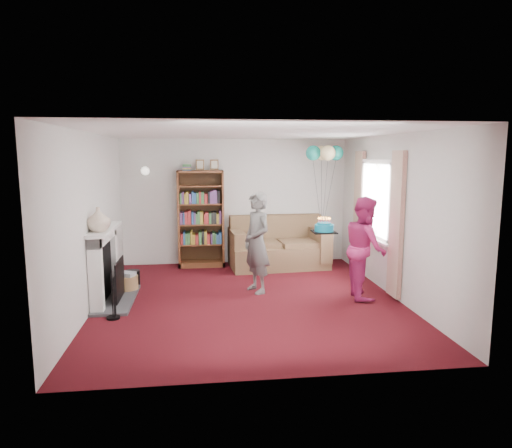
{
  "coord_description": "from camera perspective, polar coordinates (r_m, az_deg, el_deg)",
  "views": [
    {
      "loc": [
        -0.71,
        -6.65,
        2.18
      ],
      "look_at": [
        0.18,
        0.6,
        1.08
      ],
      "focal_mm": 32.0,
      "sensor_mm": 36.0,
      "label": 1
    }
  ],
  "objects": [
    {
      "name": "balloons",
      "position": [
        8.79,
        8.57,
        8.77
      ],
      "size": [
        0.72,
        0.72,
        1.67
      ],
      "color": "#3F3F3F",
      "rests_on": "ground"
    },
    {
      "name": "birthday_cake",
      "position": [
        6.9,
        8.51,
        -0.51
      ],
      "size": [
        0.34,
        0.34,
        0.22
      ],
      "rotation": [
        0.0,
        0.0,
        -0.01
      ],
      "color": "black",
      "rests_on": "ground"
    },
    {
      "name": "window_bay",
      "position": [
        7.87,
        14.76,
        1.19
      ],
      "size": [
        0.14,
        2.02,
        2.2
      ],
      "color": "white",
      "rests_on": "ground"
    },
    {
      "name": "wall_back",
      "position": [
        9.23,
        -2.59,
        2.82
      ],
      "size": [
        4.5,
        0.02,
        2.5
      ],
      "primitive_type": "cube",
      "color": "silver",
      "rests_on": "ground"
    },
    {
      "name": "wall_right",
      "position": [
        7.34,
        16.9,
        0.95
      ],
      "size": [
        0.02,
        5.0,
        2.5
      ],
      "primitive_type": "cube",
      "color": "silver",
      "rests_on": "ground"
    },
    {
      "name": "person_magenta",
      "position": [
        7.19,
        13.47,
        -2.86
      ],
      "size": [
        0.67,
        0.82,
        1.56
      ],
      "primitive_type": "imported",
      "rotation": [
        0.0,
        0.0,
        1.46
      ],
      "color": "#AF235F",
      "rests_on": "ground"
    },
    {
      "name": "ceiling",
      "position": [
        6.69,
        -0.96,
        11.38
      ],
      "size": [
        4.5,
        5.0,
        0.01
      ],
      "primitive_type": "cube",
      "color": "white",
      "rests_on": "wall_back"
    },
    {
      "name": "person_striped",
      "position": [
        7.25,
        0.12,
        -2.34
      ],
      "size": [
        0.59,
        0.69,
        1.61
      ],
      "primitive_type": "imported",
      "rotation": [
        0.0,
        0.0,
        -1.15
      ],
      "color": "black",
      "rests_on": "ground"
    },
    {
      "name": "wall_left",
      "position": [
        6.89,
        -19.96,
        0.32
      ],
      "size": [
        0.02,
        5.0,
        2.5
      ],
      "primitive_type": "cube",
      "color": "silver",
      "rests_on": "ground"
    },
    {
      "name": "mantel_vase",
      "position": [
        6.71,
        -19.1,
        0.55
      ],
      "size": [
        0.41,
        0.41,
        0.34
      ],
      "primitive_type": "imported",
      "rotation": [
        0.0,
        0.0,
        -0.3
      ],
      "color": "beige",
      "rests_on": "fireplace"
    },
    {
      "name": "sofa",
      "position": [
        9.04,
        2.74,
        -2.99
      ],
      "size": [
        1.87,
        0.99,
        0.99
      ],
      "rotation": [
        0.0,
        0.0,
        0.08
      ],
      "color": "brown",
      "rests_on": "ground"
    },
    {
      "name": "wall_sconce",
      "position": [
        9.08,
        -13.69,
        6.48
      ],
      "size": [
        0.16,
        0.23,
        0.16
      ],
      "color": "gold",
      "rests_on": "ground"
    },
    {
      "name": "bookcase",
      "position": [
        9.04,
        -6.91,
        0.57
      ],
      "size": [
        0.89,
        0.42,
        2.1
      ],
      "color": "#472B14",
      "rests_on": "ground"
    },
    {
      "name": "ground",
      "position": [
        7.03,
        -0.91,
        -9.46
      ],
      "size": [
        5.0,
        5.0,
        0.0
      ],
      "primitive_type": "plane",
      "color": "#34070F",
      "rests_on": "ground"
    },
    {
      "name": "wicker_basket",
      "position": [
        7.7,
        -15.79,
        -7.09
      ],
      "size": [
        0.34,
        0.34,
        0.32
      ],
      "rotation": [
        0.0,
        0.0,
        -0.42
      ],
      "color": "#977446",
      "rests_on": "ground"
    },
    {
      "name": "fireplace",
      "position": [
        7.18,
        -17.98,
        -5.28
      ],
      "size": [
        0.55,
        1.8,
        1.12
      ],
      "color": "#3F3F42",
      "rests_on": "ground"
    }
  ]
}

